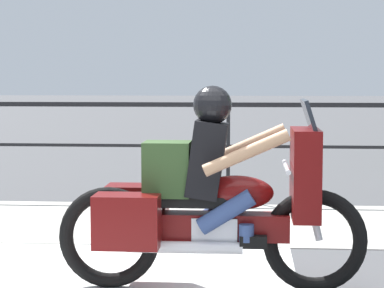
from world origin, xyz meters
TOP-DOWN VIEW (x-y plane):
  - sidewalk_band at (0.00, 3.40)m, footprint 44.00×2.40m
  - fence_railing at (0.00, 5.03)m, footprint 36.00×0.05m
  - motorcycle at (-0.01, 0.78)m, footprint 2.34×0.76m

SIDE VIEW (x-z plane):
  - sidewalk_band at x=0.00m, z-range 0.00..0.01m
  - motorcycle at x=-0.01m, z-range -0.08..1.47m
  - fence_railing at x=0.00m, z-range 0.37..1.65m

